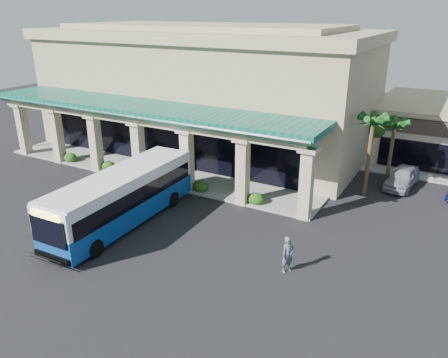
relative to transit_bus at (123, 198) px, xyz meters
The scene contains 10 objects.
ground 4.11m from the transit_bus, 15.44° to the left, with size 110.00×110.00×0.00m, color black.
main_building 18.00m from the transit_bus, 104.45° to the left, with size 30.80×14.80×11.35m, color tan, non-canonical shape.
arcade 9.02m from the transit_bus, 119.32° to the left, with size 30.00×6.20×5.70m, color #0D4E43, non-canonical shape.
palm_0 17.13m from the transit_bus, 44.72° to the left, with size 2.40×2.40×6.60m, color #113F10, non-canonical shape.
palm_1 19.97m from the transit_bus, 48.82° to the left, with size 2.40×2.40×5.80m, color #113F10, non-canonical shape.
palm_2 20.36m from the transit_bus, 158.33° to the left, with size 2.40×2.40×6.20m, color #113F10, non-canonical shape.
broadleaf_tree 22.90m from the transit_bus, 60.93° to the left, with size 2.60×2.60×4.81m, color #214A11, non-canonical shape.
transit_bus is the anchor object (origin of this frame).
pedestrian 10.98m from the transit_bus, ahead, with size 0.72×0.47×1.97m, color #525C68.
car_silver 20.60m from the transit_bus, 46.39° to the left, with size 1.84×4.57×1.56m, color #A7A6B5.
Camera 1 is at (13.99, -19.40, 12.63)m, focal length 35.00 mm.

